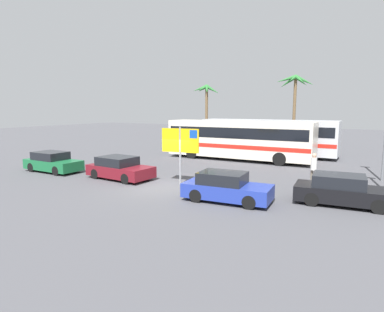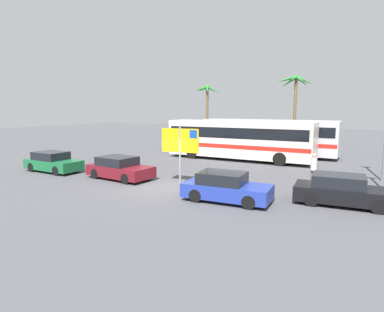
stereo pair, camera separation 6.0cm
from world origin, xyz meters
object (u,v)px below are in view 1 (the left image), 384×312
at_px(bus_rear_coach, 267,135).
at_px(car_green, 53,162).
at_px(bus_front_coach, 238,138).
at_px(ferry_sign, 181,143).
at_px(pedestrian_by_bus, 314,167).
at_px(car_maroon, 120,168).
at_px(car_black, 343,191).
at_px(car_blue, 226,187).

height_order(bus_rear_coach, car_green, bus_rear_coach).
height_order(bus_front_coach, car_green, bus_front_coach).
distance_m(ferry_sign, pedestrian_by_bus, 7.32).
bearing_deg(ferry_sign, car_maroon, -178.65).
distance_m(car_green, car_maroon, 5.42).
bearing_deg(ferry_sign, bus_front_coach, 86.99).
bearing_deg(pedestrian_by_bus, car_maroon, -48.65).
bearing_deg(bus_rear_coach, car_green, -125.11).
height_order(bus_front_coach, car_black, bus_front_coach).
bearing_deg(bus_front_coach, car_maroon, -109.14).
bearing_deg(car_black, car_maroon, 178.52).
height_order(bus_rear_coach, car_blue, bus_rear_coach).
height_order(car_blue, car_black, same).
height_order(bus_front_coach, bus_rear_coach, same).
relative_size(car_maroon, car_blue, 1.04).
xyz_separation_m(bus_front_coach, car_green, (-8.96, -10.72, -1.15)).
bearing_deg(bus_front_coach, ferry_sign, -87.37).
bearing_deg(car_blue, bus_rear_coach, 95.69).
bearing_deg(car_black, bus_rear_coach, 113.99).
bearing_deg(car_green, pedestrian_by_bus, 15.74).
bearing_deg(car_green, ferry_sign, 6.60).
bearing_deg(bus_rear_coach, ferry_sign, -93.51).
height_order(ferry_sign, car_black, ferry_sign).
distance_m(car_blue, pedestrian_by_bus, 5.89).
height_order(ferry_sign, pedestrian_by_bus, ferry_sign).
distance_m(car_green, car_black, 17.56).
distance_m(car_green, pedestrian_by_bus, 16.39).
relative_size(bus_front_coach, ferry_sign, 3.71).
relative_size(bus_rear_coach, car_maroon, 2.84).
bearing_deg(car_blue, pedestrian_by_bus, 55.81).
bearing_deg(car_maroon, ferry_sign, 11.36).
distance_m(ferry_sign, car_black, 8.30).
bearing_deg(car_maroon, car_green, -170.53).
relative_size(car_maroon, pedestrian_by_bus, 2.35).
relative_size(bus_rear_coach, car_blue, 2.94).
height_order(bus_rear_coach, car_black, bus_rear_coach).
bearing_deg(car_black, car_green, 179.17).
distance_m(car_green, car_blue, 12.89).
xyz_separation_m(bus_front_coach, ferry_sign, (0.45, -9.75, 0.54)).
bearing_deg(bus_front_coach, bus_rear_coach, 71.56).
xyz_separation_m(bus_rear_coach, car_green, (-10.24, -14.56, -1.15)).
bearing_deg(car_blue, car_black, 18.66).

